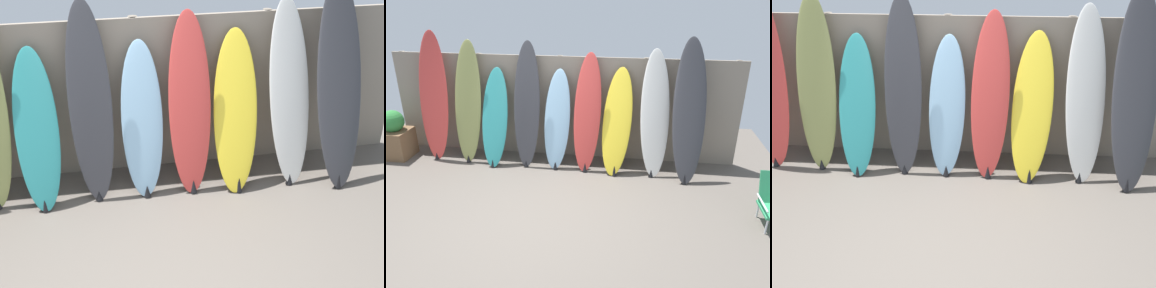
# 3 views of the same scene
# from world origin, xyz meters

# --- Properties ---
(ground) EXTENTS (7.68, 7.68, 0.00)m
(ground) POSITION_xyz_m (0.00, 0.00, 0.00)
(ground) COLOR #5B544C
(fence_back) EXTENTS (6.08, 0.11, 1.80)m
(fence_back) POSITION_xyz_m (-0.00, 2.01, 0.90)
(fence_back) COLOR gray
(fence_back) RESTS_ON ground
(surfboard_olive_1) EXTENTS (0.47, 0.58, 2.06)m
(surfboard_olive_1) POSITION_xyz_m (-1.56, 1.65, 1.02)
(surfboard_olive_1) COLOR olive
(surfboard_olive_1) RESTS_ON ground
(surfboard_teal_2) EXTENTS (0.46, 0.70, 1.62)m
(surfboard_teal_2) POSITION_xyz_m (-1.06, 1.57, 0.79)
(surfboard_teal_2) COLOR teal
(surfboard_teal_2) RESTS_ON ground
(surfboard_charcoal_3) EXTENTS (0.45, 0.58, 2.07)m
(surfboard_charcoal_3) POSITION_xyz_m (-0.50, 1.62, 1.03)
(surfboard_charcoal_3) COLOR #38383D
(surfboard_charcoal_3) RESTS_ON ground
(surfboard_skyblue_4) EXTENTS (0.47, 0.61, 1.63)m
(surfboard_skyblue_4) POSITION_xyz_m (0.01, 1.60, 0.80)
(surfboard_skyblue_4) COLOR #8CB7D6
(surfboard_skyblue_4) RESTS_ON ground
(surfboard_red_5) EXTENTS (0.49, 0.64, 1.91)m
(surfboard_red_5) POSITION_xyz_m (0.52, 1.60, 0.94)
(surfboard_red_5) COLOR #D13D38
(surfboard_red_5) RESTS_ON ground
(surfboard_yellow_6) EXTENTS (0.56, 0.77, 1.68)m
(surfboard_yellow_6) POSITION_xyz_m (1.02, 1.57, 0.82)
(surfboard_yellow_6) COLOR yellow
(surfboard_yellow_6) RESTS_ON ground
(surfboard_white_7) EXTENTS (0.53, 0.68, 1.99)m
(surfboard_white_7) POSITION_xyz_m (1.61, 1.59, 0.98)
(surfboard_white_7) COLOR white
(surfboard_white_7) RESTS_ON ground
(surfboard_charcoal_8) EXTENTS (0.53, 0.81, 2.19)m
(surfboard_charcoal_8) POSITION_xyz_m (2.12, 1.50, 1.08)
(surfboard_charcoal_8) COLOR #38383D
(surfboard_charcoal_8) RESTS_ON ground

